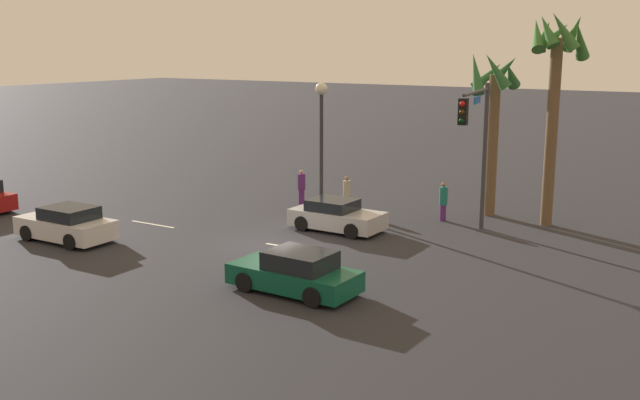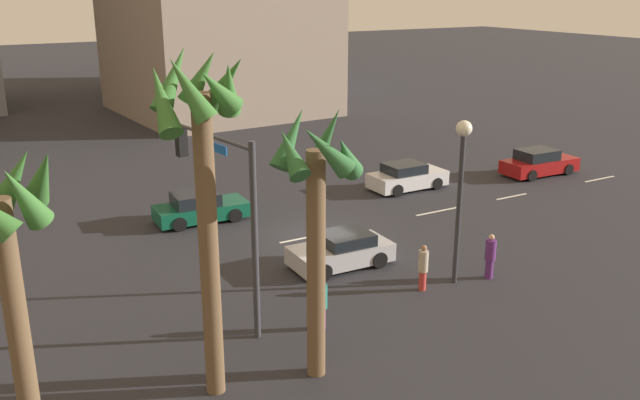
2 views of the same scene
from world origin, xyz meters
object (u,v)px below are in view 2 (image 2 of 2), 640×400
(pedestrian_2, at_px, (423,267))
(traffic_signal, at_px, (226,196))
(car_2, at_px, (200,208))
(palm_tree_1, at_px, (5,242))
(streetlamp, at_px, (461,171))
(car_3, at_px, (407,177))
(palm_tree_0, at_px, (316,196))
(palm_tree_2, at_px, (202,151))
(pedestrian_0, at_px, (321,302))
(car_1, at_px, (539,163))
(car_0, at_px, (342,251))
(pedestrian_1, at_px, (490,255))

(pedestrian_2, bearing_deg, traffic_signal, -11.57)
(car_2, height_order, palm_tree_1, palm_tree_1)
(traffic_signal, height_order, streetlamp, traffic_signal)
(car_3, distance_m, palm_tree_0, 18.96)
(streetlamp, height_order, pedestrian_2, streetlamp)
(car_3, height_order, palm_tree_2, palm_tree_2)
(car_3, xyz_separation_m, traffic_signal, (13.68, 8.99, 3.52))
(pedestrian_0, bearing_deg, traffic_signal, -43.68)
(car_1, xyz_separation_m, pedestrian_0, (19.70, 9.69, 0.23))
(pedestrian_2, distance_m, palm_tree_1, 14.29)
(traffic_signal, height_order, palm_tree_2, palm_tree_2)
(car_0, relative_size, car_2, 0.93)
(car_1, bearing_deg, palm_tree_1, 22.81)
(car_3, bearing_deg, palm_tree_1, 33.45)
(pedestrian_0, relative_size, palm_tree_0, 0.23)
(pedestrian_2, distance_m, palm_tree_0, 7.80)
(car_2, bearing_deg, traffic_signal, 75.75)
(car_2, relative_size, pedestrian_2, 2.49)
(car_0, relative_size, pedestrian_1, 2.30)
(pedestrian_0, distance_m, pedestrian_2, 4.58)
(pedestrian_0, height_order, palm_tree_1, palm_tree_1)
(car_1, xyz_separation_m, palm_tree_2, (23.86, 11.23, 5.90))
(pedestrian_2, bearing_deg, palm_tree_0, 25.73)
(car_0, height_order, car_3, car_3)
(pedestrian_0, relative_size, palm_tree_2, 0.19)
(car_1, bearing_deg, traffic_signal, 19.14)
(car_2, bearing_deg, pedestrian_1, 122.19)
(traffic_signal, height_order, pedestrian_1, traffic_signal)
(car_2, bearing_deg, car_1, 174.47)
(palm_tree_0, distance_m, palm_tree_2, 3.19)
(pedestrian_0, height_order, pedestrian_1, pedestrian_0)
(car_0, distance_m, streetlamp, 5.63)
(palm_tree_2, bearing_deg, pedestrian_1, -170.77)
(car_1, xyz_separation_m, palm_tree_0, (21.06, 11.81, 4.50))
(pedestrian_0, relative_size, pedestrian_2, 1.02)
(car_1, relative_size, car_2, 1.07)
(palm_tree_0, bearing_deg, pedestrian_0, -122.67)
(car_2, bearing_deg, palm_tree_0, 83.45)
(palm_tree_0, xyz_separation_m, palm_tree_2, (2.80, -0.58, 1.41))
(car_3, bearing_deg, palm_tree_2, 38.89)
(pedestrian_0, height_order, pedestrian_2, pedestrian_0)
(streetlamp, xyz_separation_m, palm_tree_0, (7.30, 2.78, 0.97))
(car_3, distance_m, streetlamp, 12.33)
(pedestrian_1, relative_size, pedestrian_2, 1.01)
(car_2, height_order, streetlamp, streetlamp)
(traffic_signal, distance_m, pedestrian_1, 10.20)
(car_1, bearing_deg, pedestrian_2, 30.60)
(streetlamp, distance_m, palm_tree_0, 7.87)
(traffic_signal, bearing_deg, car_2, -104.25)
(car_0, bearing_deg, car_3, -139.57)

